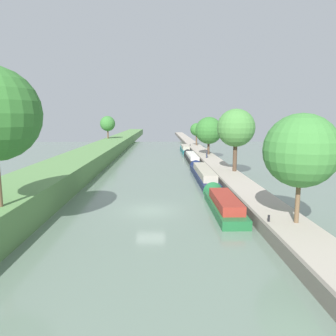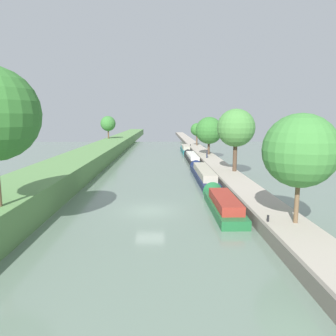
{
  "view_description": "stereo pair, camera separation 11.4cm",
  "coord_description": "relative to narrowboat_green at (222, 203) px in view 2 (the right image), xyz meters",
  "views": [
    {
      "loc": [
        0.94,
        -26.39,
        7.98
      ],
      "look_at": [
        1.9,
        17.28,
        1.0
      ],
      "focal_mm": 33.63,
      "sensor_mm": 36.0,
      "label": 1
    },
    {
      "loc": [
        1.06,
        -26.39,
        7.98
      ],
      "look_at": [
        1.9,
        17.28,
        1.0
      ],
      "focal_mm": 33.63,
      "sensor_mm": 36.0,
      "label": 2
    }
  ],
  "objects": [
    {
      "name": "tree_rightbank_midnear",
      "position": [
        4.47,
        14.69,
        6.05
      ],
      "size": [
        4.99,
        4.99,
        8.27
      ],
      "color": "#4C3828",
      "rests_on": "right_towpath"
    },
    {
      "name": "tree_rightbank_midfar",
      "position": [
        3.86,
        34.29,
        4.95
      ],
      "size": [
        5.23,
        5.23,
        7.26
      ],
      "color": "#4C3828",
      "rests_on": "right_towpath"
    },
    {
      "name": "ground_plane",
      "position": [
        -6.33,
        -0.39,
        -0.59
      ],
      "size": [
        160.0,
        160.0,
        0.0
      ],
      "primitive_type": "plane",
      "color": "slate"
    },
    {
      "name": "narrowboat_teal",
      "position": [
        0.29,
        47.75,
        0.07
      ],
      "size": [
        1.82,
        11.47,
        2.09
      ],
      "color": "#195B60",
      "rests_on": "ground_plane"
    },
    {
      "name": "left_grassy_bank",
      "position": [
        -17.56,
        -0.39,
        0.66
      ],
      "size": [
        6.34,
        260.0,
        2.49
      ],
      "color": "#5B894C",
      "rests_on": "ground_plane"
    },
    {
      "name": "person_walking",
      "position": [
        2.75,
        28.82,
        1.19
      ],
      "size": [
        0.34,
        0.34,
        1.66
      ],
      "color": "#282D42",
      "rests_on": "right_towpath"
    },
    {
      "name": "stone_quay",
      "position": [
        1.6,
        -0.39,
        -0.11
      ],
      "size": [
        0.25,
        260.0,
        0.96
      ],
      "color": "#6B665B",
      "rests_on": "ground_plane"
    },
    {
      "name": "tree_leftbank_upstream",
      "position": [
        -19.62,
        58.0,
        5.87
      ],
      "size": [
        3.99,
        3.99,
        5.98
      ],
      "color": "brown",
      "rests_on": "left_grassy_bank"
    },
    {
      "name": "mooring_bollard_far",
      "position": [
        2.03,
        53.24,
        0.54
      ],
      "size": [
        0.16,
        0.16,
        0.45
      ],
      "color": "black",
      "rests_on": "right_towpath"
    },
    {
      "name": "narrowboat_green",
      "position": [
        0.0,
        0.0,
        0.0
      ],
      "size": [
        2.13,
        10.72,
        2.14
      ],
      "color": "#1E6033",
      "rests_on": "ground_plane"
    },
    {
      "name": "tree_rightbank_far",
      "position": [
        3.82,
        55.02,
        4.38
      ],
      "size": [
        3.3,
        3.3,
        5.74
      ],
      "color": "brown",
      "rests_on": "right_towpath"
    },
    {
      "name": "tree_rightbank_near",
      "position": [
        3.84,
        -6.32,
        5.25
      ],
      "size": [
        4.92,
        4.92,
        7.41
      ],
      "color": "brown",
      "rests_on": "right_towpath"
    },
    {
      "name": "mooring_bollard_near",
      "position": [
        2.03,
        -6.08,
        0.54
      ],
      "size": [
        0.16,
        0.16,
        0.45
      ],
      "color": "black",
      "rests_on": "right_towpath"
    },
    {
      "name": "narrowboat_black",
      "position": [
        0.36,
        32.6,
        -0.03
      ],
      "size": [
        1.83,
        16.59,
        1.82
      ],
      "color": "black",
      "rests_on": "ground_plane"
    },
    {
      "name": "right_towpath",
      "position": [
        3.38,
        -0.39,
        -0.14
      ],
      "size": [
        3.31,
        260.0,
        0.91
      ],
      "color": "#A89E8E",
      "rests_on": "ground_plane"
    },
    {
      "name": "narrowboat_navy",
      "position": [
        0.13,
        14.2,
        0.07
      ],
      "size": [
        2.02,
        16.75,
        2.19
      ],
      "color": "#141E42",
      "rests_on": "ground_plane"
    }
  ]
}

